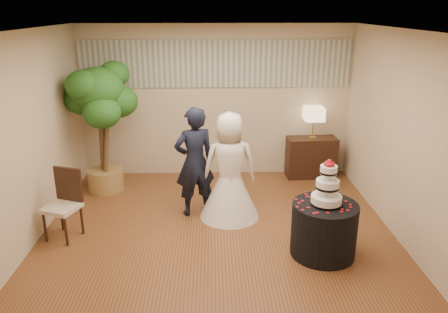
{
  "coord_description": "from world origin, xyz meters",
  "views": [
    {
      "loc": [
        -0.06,
        -5.47,
        3.07
      ],
      "look_at": [
        0.1,
        0.4,
        1.05
      ],
      "focal_mm": 35.0,
      "sensor_mm": 36.0,
      "label": 1
    }
  ],
  "objects_px": {
    "console": "(311,157)",
    "table_lamp": "(313,123)",
    "wedding_cake": "(328,182)",
    "ficus_tree": "(101,128)",
    "groom": "(195,162)",
    "cake_table": "(324,229)",
    "side_chair": "(61,206)",
    "bride": "(230,166)"
  },
  "relations": [
    {
      "from": "console",
      "to": "table_lamp",
      "type": "height_order",
      "value": "table_lamp"
    },
    {
      "from": "wedding_cake",
      "to": "console",
      "type": "height_order",
      "value": "wedding_cake"
    },
    {
      "from": "ficus_tree",
      "to": "table_lamp",
      "type": "bearing_deg",
      "value": 8.72
    },
    {
      "from": "groom",
      "to": "cake_table",
      "type": "xyz_separation_m",
      "value": [
        1.7,
        -1.24,
        -0.5
      ]
    },
    {
      "from": "side_chair",
      "to": "table_lamp",
      "type": "bearing_deg",
      "value": 50.46
    },
    {
      "from": "cake_table",
      "to": "side_chair",
      "type": "relative_size",
      "value": 0.85
    },
    {
      "from": "ficus_tree",
      "to": "wedding_cake",
      "type": "bearing_deg",
      "value": -33.54
    },
    {
      "from": "groom",
      "to": "wedding_cake",
      "type": "xyz_separation_m",
      "value": [
        1.7,
        -1.24,
        0.16
      ]
    },
    {
      "from": "table_lamp",
      "to": "groom",
      "type": "bearing_deg",
      "value": -144.47
    },
    {
      "from": "groom",
      "to": "cake_table",
      "type": "bearing_deg",
      "value": 124.33
    },
    {
      "from": "wedding_cake",
      "to": "ficus_tree",
      "type": "distance_m",
      "value": 3.96
    },
    {
      "from": "wedding_cake",
      "to": "side_chair",
      "type": "xyz_separation_m",
      "value": [
        -3.5,
        0.52,
        -0.52
      ]
    },
    {
      "from": "groom",
      "to": "console",
      "type": "height_order",
      "value": "groom"
    },
    {
      "from": "wedding_cake",
      "to": "console",
      "type": "xyz_separation_m",
      "value": [
        0.43,
        2.76,
        -0.63
      ]
    },
    {
      "from": "table_lamp",
      "to": "bride",
      "type": "bearing_deg",
      "value": -134.52
    },
    {
      "from": "console",
      "to": "ficus_tree",
      "type": "relative_size",
      "value": 0.4
    },
    {
      "from": "cake_table",
      "to": "side_chair",
      "type": "bearing_deg",
      "value": 171.59
    },
    {
      "from": "table_lamp",
      "to": "wedding_cake",
      "type": "bearing_deg",
      "value": -98.91
    },
    {
      "from": "table_lamp",
      "to": "cake_table",
      "type": "bearing_deg",
      "value": -98.91
    },
    {
      "from": "groom",
      "to": "side_chair",
      "type": "xyz_separation_m",
      "value": [
        -1.81,
        -0.72,
        -0.36
      ]
    },
    {
      "from": "cake_table",
      "to": "side_chair",
      "type": "height_order",
      "value": "side_chair"
    },
    {
      "from": "ficus_tree",
      "to": "side_chair",
      "type": "xyz_separation_m",
      "value": [
        -0.2,
        -1.67,
        -0.65
      ]
    },
    {
      "from": "bride",
      "to": "console",
      "type": "bearing_deg",
      "value": -139.32
    },
    {
      "from": "wedding_cake",
      "to": "side_chair",
      "type": "bearing_deg",
      "value": 171.59
    },
    {
      "from": "wedding_cake",
      "to": "groom",
      "type": "bearing_deg",
      "value": 143.85
    },
    {
      "from": "wedding_cake",
      "to": "console",
      "type": "relative_size",
      "value": 0.66
    },
    {
      "from": "wedding_cake",
      "to": "table_lamp",
      "type": "distance_m",
      "value": 2.79
    },
    {
      "from": "bride",
      "to": "cake_table",
      "type": "xyz_separation_m",
      "value": [
        1.17,
        -1.13,
        -0.47
      ]
    },
    {
      "from": "bride",
      "to": "cake_table",
      "type": "height_order",
      "value": "bride"
    },
    {
      "from": "console",
      "to": "ficus_tree",
      "type": "distance_m",
      "value": 3.85
    },
    {
      "from": "groom",
      "to": "table_lamp",
      "type": "distance_m",
      "value": 2.63
    },
    {
      "from": "bride",
      "to": "side_chair",
      "type": "distance_m",
      "value": 2.43
    },
    {
      "from": "bride",
      "to": "side_chair",
      "type": "bearing_deg",
      "value": 9.87
    },
    {
      "from": "wedding_cake",
      "to": "side_chair",
      "type": "relative_size",
      "value": 0.62
    },
    {
      "from": "cake_table",
      "to": "table_lamp",
      "type": "xyz_separation_m",
      "value": [
        0.43,
        2.76,
        0.7
      ]
    },
    {
      "from": "cake_table",
      "to": "side_chair",
      "type": "xyz_separation_m",
      "value": [
        -3.5,
        0.52,
        0.13
      ]
    },
    {
      "from": "console",
      "to": "table_lamp",
      "type": "xyz_separation_m",
      "value": [
        0.0,
        0.0,
        0.67
      ]
    },
    {
      "from": "groom",
      "to": "wedding_cake",
      "type": "relative_size",
      "value": 2.82
    },
    {
      "from": "cake_table",
      "to": "side_chair",
      "type": "distance_m",
      "value": 3.54
    },
    {
      "from": "groom",
      "to": "ficus_tree",
      "type": "relative_size",
      "value": 0.75
    },
    {
      "from": "console",
      "to": "side_chair",
      "type": "relative_size",
      "value": 0.93
    },
    {
      "from": "cake_table",
      "to": "table_lamp",
      "type": "bearing_deg",
      "value": 81.09
    }
  ]
}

